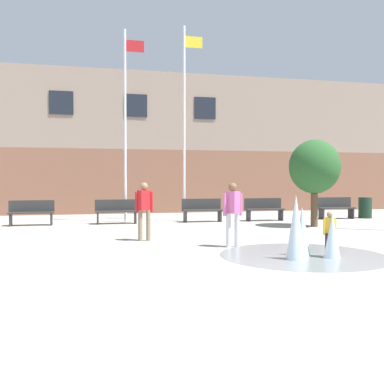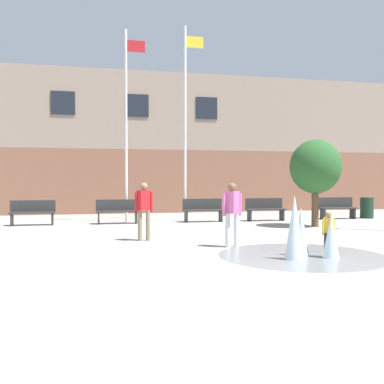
{
  "view_description": "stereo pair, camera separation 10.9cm",
  "coord_description": "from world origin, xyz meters",
  "px_view_note": "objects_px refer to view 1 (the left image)",
  "views": [
    {
      "loc": [
        -2.42,
        -5.81,
        1.68
      ],
      "look_at": [
        0.67,
        7.19,
        1.3
      ],
      "focal_mm": 42.0,
      "sensor_mm": 36.0,
      "label": 1
    },
    {
      "loc": [
        -2.32,
        -5.83,
        1.68
      ],
      "look_at": [
        0.67,
        7.19,
        1.3
      ],
      "focal_mm": 42.0,
      "sensor_mm": 36.0,
      "label": 2
    }
  ],
  "objects_px": {
    "park_bench_under_left_flagpole": "(31,212)",
    "park_bench_under_right_flagpole": "(202,210)",
    "flagpole_right": "(185,118)",
    "flagpole_left": "(126,120)",
    "adult_in_red": "(144,207)",
    "teen_by_trashcan": "(233,209)",
    "park_bench_far_right": "(336,208)",
    "park_bench_near_trashcan": "(264,209)",
    "park_bench_center": "(116,211)",
    "child_running": "(330,230)",
    "street_tree_near_building": "(315,167)",
    "trash_can": "(365,208)"
  },
  "relations": [
    {
      "from": "park_bench_under_left_flagpole",
      "to": "street_tree_near_building",
      "type": "xyz_separation_m",
      "value": [
        9.81,
        -2.78,
        1.63
      ]
    },
    {
      "from": "park_bench_under_left_flagpole",
      "to": "park_bench_center",
      "type": "distance_m",
      "value": 3.06
    },
    {
      "from": "park_bench_near_trashcan",
      "to": "street_tree_near_building",
      "type": "xyz_separation_m",
      "value": [
        0.83,
        -2.58,
        1.63
      ]
    },
    {
      "from": "park_bench_far_right",
      "to": "park_bench_near_trashcan",
      "type": "bearing_deg",
      "value": -178.4
    },
    {
      "from": "street_tree_near_building",
      "to": "park_bench_center",
      "type": "bearing_deg",
      "value": 158.1
    },
    {
      "from": "park_bench_under_left_flagpole",
      "to": "trash_can",
      "type": "bearing_deg",
      "value": -0.25
    },
    {
      "from": "park_bench_under_left_flagpole",
      "to": "park_bench_under_right_flagpole",
      "type": "height_order",
      "value": "same"
    },
    {
      "from": "park_bench_near_trashcan",
      "to": "park_bench_far_right",
      "type": "relative_size",
      "value": 1.0
    },
    {
      "from": "child_running",
      "to": "flagpole_left",
      "type": "relative_size",
      "value": 0.13
    },
    {
      "from": "teen_by_trashcan",
      "to": "trash_can",
      "type": "relative_size",
      "value": 1.77
    },
    {
      "from": "park_bench_near_trashcan",
      "to": "flagpole_left",
      "type": "relative_size",
      "value": 0.21
    },
    {
      "from": "park_bench_center",
      "to": "flagpole_left",
      "type": "height_order",
      "value": "flagpole_left"
    },
    {
      "from": "park_bench_far_right",
      "to": "park_bench_under_right_flagpole",
      "type": "bearing_deg",
      "value": 179.87
    },
    {
      "from": "park_bench_near_trashcan",
      "to": "street_tree_near_building",
      "type": "relative_size",
      "value": 0.52
    },
    {
      "from": "street_tree_near_building",
      "to": "teen_by_trashcan",
      "type": "bearing_deg",
      "value": -138.08
    },
    {
      "from": "park_bench_under_left_flagpole",
      "to": "flagpole_right",
      "type": "xyz_separation_m",
      "value": [
        5.84,
        0.52,
        3.68
      ]
    },
    {
      "from": "flagpole_right",
      "to": "flagpole_left",
      "type": "bearing_deg",
      "value": 180.0
    },
    {
      "from": "park_bench_near_trashcan",
      "to": "park_bench_under_left_flagpole",
      "type": "bearing_deg",
      "value": 178.77
    },
    {
      "from": "park_bench_near_trashcan",
      "to": "park_bench_far_right",
      "type": "height_order",
      "value": "same"
    },
    {
      "from": "park_bench_under_left_flagpole",
      "to": "teen_by_trashcan",
      "type": "height_order",
      "value": "teen_by_trashcan"
    },
    {
      "from": "teen_by_trashcan",
      "to": "flagpole_left",
      "type": "bearing_deg",
      "value": 170.73
    },
    {
      "from": "flagpole_left",
      "to": "street_tree_near_building",
      "type": "xyz_separation_m",
      "value": [
        6.33,
        -3.3,
        -1.89
      ]
    },
    {
      "from": "park_bench_under_right_flagpole",
      "to": "child_running",
      "type": "xyz_separation_m",
      "value": [
        0.63,
        -8.42,
        0.1
      ]
    },
    {
      "from": "child_running",
      "to": "street_tree_near_building",
      "type": "xyz_separation_m",
      "value": [
        2.77,
        5.74,
        1.53
      ]
    },
    {
      "from": "teen_by_trashcan",
      "to": "adult_in_red",
      "type": "relative_size",
      "value": 1.0
    },
    {
      "from": "park_bench_near_trashcan",
      "to": "teen_by_trashcan",
      "type": "xyz_separation_m",
      "value": [
        -3.52,
        -6.49,
        0.45
      ]
    },
    {
      "from": "trash_can",
      "to": "teen_by_trashcan",
      "type": "bearing_deg",
      "value": -141.28
    },
    {
      "from": "flagpole_right",
      "to": "teen_by_trashcan",
      "type": "bearing_deg",
      "value": -93.09
    },
    {
      "from": "park_bench_under_left_flagpole",
      "to": "trash_can",
      "type": "relative_size",
      "value": 1.78
    },
    {
      "from": "flagpole_right",
      "to": "park_bench_under_right_flagpole",
      "type": "bearing_deg",
      "value": -47.15
    },
    {
      "from": "flagpole_left",
      "to": "flagpole_right",
      "type": "relative_size",
      "value": 0.96
    },
    {
      "from": "park_bench_under_right_flagpole",
      "to": "flagpole_left",
      "type": "bearing_deg",
      "value": 168.29
    },
    {
      "from": "park_bench_near_trashcan",
      "to": "teen_by_trashcan",
      "type": "height_order",
      "value": "teen_by_trashcan"
    },
    {
      "from": "adult_in_red",
      "to": "flagpole_right",
      "type": "relative_size",
      "value": 0.2
    },
    {
      "from": "park_bench_center",
      "to": "park_bench_near_trashcan",
      "type": "xyz_separation_m",
      "value": [
        5.92,
        -0.13,
        0.0
      ]
    },
    {
      "from": "child_running",
      "to": "street_tree_near_building",
      "type": "distance_m",
      "value": 6.55
    },
    {
      "from": "park_bench_near_trashcan",
      "to": "trash_can",
      "type": "xyz_separation_m",
      "value": [
        4.74,
        0.13,
        -0.03
      ]
    },
    {
      "from": "park_bench_center",
      "to": "teen_by_trashcan",
      "type": "relative_size",
      "value": 1.01
    },
    {
      "from": "park_bench_far_right",
      "to": "adult_in_red",
      "type": "relative_size",
      "value": 1.01
    },
    {
      "from": "street_tree_near_building",
      "to": "park_bench_far_right",
      "type": "bearing_deg",
      "value": 47.4
    },
    {
      "from": "park_bench_under_right_flagpole",
      "to": "park_bench_near_trashcan",
      "type": "height_order",
      "value": "same"
    },
    {
      "from": "park_bench_center",
      "to": "park_bench_under_right_flagpole",
      "type": "bearing_deg",
      "value": -0.41
    },
    {
      "from": "flagpole_left",
      "to": "adult_in_red",
      "type": "bearing_deg",
      "value": -90.0
    },
    {
      "from": "park_bench_under_left_flagpole",
      "to": "flagpole_left",
      "type": "relative_size",
      "value": 0.21
    },
    {
      "from": "park_bench_under_right_flagpole",
      "to": "park_bench_near_trashcan",
      "type": "relative_size",
      "value": 1.0
    },
    {
      "from": "park_bench_under_left_flagpole",
      "to": "park_bench_under_right_flagpole",
      "type": "relative_size",
      "value": 1.0
    },
    {
      "from": "park_bench_under_left_flagpole",
      "to": "adult_in_red",
      "type": "xyz_separation_m",
      "value": [
        3.48,
        -5.02,
        0.45
      ]
    },
    {
      "from": "trash_can",
      "to": "street_tree_near_building",
      "type": "height_order",
      "value": "street_tree_near_building"
    },
    {
      "from": "trash_can",
      "to": "street_tree_near_building",
      "type": "bearing_deg",
      "value": -145.22
    },
    {
      "from": "adult_in_red",
      "to": "park_bench_under_left_flagpole",
      "type": "bearing_deg",
      "value": 94.73
    }
  ]
}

